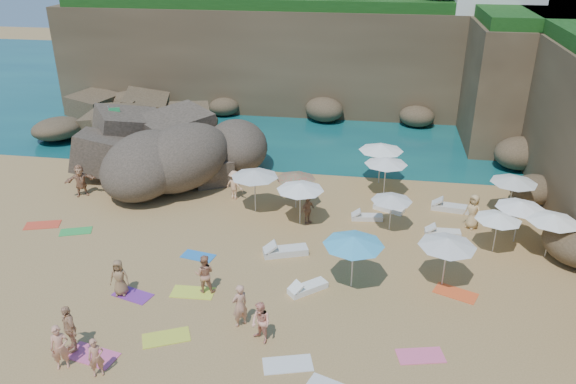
# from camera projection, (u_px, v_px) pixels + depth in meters

# --- Properties ---
(ground) EXTENTS (120.00, 120.00, 0.00)m
(ground) POSITION_uv_depth(u_px,v_px,m) (234.00, 257.00, 25.37)
(ground) COLOR tan
(ground) RESTS_ON ground
(seawater) EXTENTS (120.00, 120.00, 0.00)m
(seawater) POSITION_uv_depth(u_px,v_px,m) (313.00, 89.00, 52.21)
(seawater) COLOR #0C4751
(seawater) RESTS_ON ground
(cliff_back) EXTENTS (44.00, 8.00, 8.00)m
(cliff_back) POSITION_uv_depth(u_px,v_px,m) (330.00, 58.00, 45.76)
(cliff_back) COLOR brown
(cliff_back) RESTS_ON ground
(cliff_corner) EXTENTS (10.00, 12.00, 8.00)m
(cliff_corner) POSITION_uv_depth(u_px,v_px,m) (538.00, 79.00, 39.14)
(cliff_corner) COLOR brown
(cliff_corner) RESTS_ON ground
(rock_promontory) EXTENTS (12.00, 7.00, 2.00)m
(rock_promontory) POSITION_uv_depth(u_px,v_px,m) (142.00, 131.00, 41.26)
(rock_promontory) COLOR brown
(rock_promontory) RESTS_ON ground
(marina_masts) EXTENTS (3.10, 0.10, 6.00)m
(marina_masts) POSITION_uv_depth(u_px,v_px,m) (141.00, 51.00, 53.31)
(marina_masts) COLOR white
(marina_masts) RESTS_ON ground
(rock_outcrop) EXTENTS (10.71, 9.57, 3.52)m
(rock_outcrop) POSITION_uv_depth(u_px,v_px,m) (176.00, 180.00, 33.19)
(rock_outcrop) COLOR brown
(rock_outcrop) RESTS_ON ground
(flag_pole) EXTENTS (0.71, 0.30, 3.73)m
(flag_pole) POSITION_uv_depth(u_px,v_px,m) (113.00, 127.00, 34.59)
(flag_pole) COLOR silver
(flag_pole) RESTS_ON ground
(parasol_0) EXTENTS (2.35, 2.35, 2.22)m
(parasol_0) POSITION_uv_depth(u_px,v_px,m) (386.00, 161.00, 30.44)
(parasol_0) COLOR silver
(parasol_0) RESTS_ON ground
(parasol_1) EXTENTS (2.55, 2.55, 2.41)m
(parasol_1) POSITION_uv_depth(u_px,v_px,m) (381.00, 147.00, 31.87)
(parasol_1) COLOR silver
(parasol_1) RESTS_ON ground
(parasol_2) EXTENTS (2.00, 2.00, 1.90)m
(parasol_2) POSITION_uv_depth(u_px,v_px,m) (392.00, 198.00, 26.93)
(parasol_2) COLOR silver
(parasol_2) RESTS_ON ground
(parasol_3) EXTENTS (2.24, 2.24, 2.12)m
(parasol_3) POSITION_uv_depth(u_px,v_px,m) (521.00, 205.00, 25.79)
(parasol_3) COLOR silver
(parasol_3) RESTS_ON ground
(parasol_4) EXTENTS (2.27, 2.27, 2.15)m
(parasol_4) POSITION_uv_depth(u_px,v_px,m) (553.00, 218.00, 24.57)
(parasol_4) COLOR silver
(parasol_4) RESTS_ON ground
(parasol_5) EXTENTS (2.36, 2.36, 2.23)m
(parasol_5) POSITION_uv_depth(u_px,v_px,m) (300.00, 186.00, 27.39)
(parasol_5) COLOR silver
(parasol_5) RESTS_ON ground
(parasol_6) EXTENTS (2.11, 2.11, 1.99)m
(parasol_6) POSITION_uv_depth(u_px,v_px,m) (296.00, 176.00, 29.12)
(parasol_6) COLOR silver
(parasol_6) RESTS_ON ground
(parasol_7) EXTENTS (2.34, 2.34, 2.21)m
(parasol_7) POSITION_uv_depth(u_px,v_px,m) (514.00, 179.00, 28.21)
(parasol_7) COLOR silver
(parasol_7) RESTS_ON ground
(parasol_8) EXTENTS (2.07, 2.07, 1.96)m
(parasol_8) POSITION_uv_depth(u_px,v_px,m) (499.00, 217.00, 25.05)
(parasol_8) COLOR silver
(parasol_8) RESTS_ON ground
(parasol_9) EXTENTS (2.46, 2.46, 2.33)m
(parasol_9) POSITION_uv_depth(u_px,v_px,m) (255.00, 173.00, 28.64)
(parasol_9) COLOR silver
(parasol_9) RESTS_ON ground
(parasol_10) EXTENTS (2.50, 2.50, 2.36)m
(parasol_10) POSITION_uv_depth(u_px,v_px,m) (354.00, 241.00, 22.35)
(parasol_10) COLOR silver
(parasol_10) RESTS_ON ground
(parasol_11) EXTENTS (2.35, 2.35, 2.23)m
(parasol_11) POSITION_uv_depth(u_px,v_px,m) (448.00, 242.00, 22.49)
(parasol_11) COLOR silver
(parasol_11) RESTS_ON ground
(lounger_0) EXTENTS (1.63, 0.71, 0.25)m
(lounger_0) POSITION_uv_depth(u_px,v_px,m) (367.00, 217.00, 28.61)
(lounger_0) COLOR silver
(lounger_0) RESTS_ON ground
(lounger_1) EXTENTS (1.68, 1.13, 0.25)m
(lounger_1) POSITION_uv_depth(u_px,v_px,m) (389.00, 209.00, 29.47)
(lounger_1) COLOR white
(lounger_1) RESTS_ON ground
(lounger_2) EXTENTS (1.70, 0.62, 0.26)m
(lounger_2) POSITION_uv_depth(u_px,v_px,m) (443.00, 233.00, 27.10)
(lounger_2) COLOR silver
(lounger_2) RESTS_ON ground
(lounger_3) EXTENTS (2.12, 1.32, 0.31)m
(lounger_3) POSITION_uv_depth(u_px,v_px,m) (285.00, 251.00, 25.50)
(lounger_3) COLOR silver
(lounger_3) RESTS_ON ground
(lounger_4) EXTENTS (2.02, 0.93, 0.30)m
(lounger_4) POSITION_uv_depth(u_px,v_px,m) (450.00, 208.00, 29.53)
(lounger_4) COLOR silver
(lounger_4) RESTS_ON ground
(lounger_5) EXTENTS (1.63, 1.52, 0.26)m
(lounger_5) POSITION_uv_depth(u_px,v_px,m) (308.00, 288.00, 22.92)
(lounger_5) COLOR white
(lounger_5) RESTS_ON ground
(towel_1) EXTENTS (1.92, 1.24, 0.03)m
(towel_1) POSITION_uv_depth(u_px,v_px,m) (92.00, 355.00, 19.44)
(towel_1) COLOR #DC558D
(towel_1) RESTS_ON ground
(towel_4) EXTENTS (1.89, 1.48, 0.03)m
(towel_4) POSITION_uv_depth(u_px,v_px,m) (166.00, 338.00, 20.30)
(towel_4) COLOR #D2D939
(towel_4) RESTS_ON ground
(towel_5) EXTENTS (1.85, 1.28, 0.03)m
(towel_5) POSITION_uv_depth(u_px,v_px,m) (288.00, 364.00, 19.04)
(towel_5) COLOR silver
(towel_5) RESTS_ON ground
(towel_6) EXTENTS (1.75, 1.21, 0.03)m
(towel_6) POSITION_uv_depth(u_px,v_px,m) (133.00, 295.00, 22.68)
(towel_6) COLOR #752D94
(towel_6) RESTS_ON ground
(towel_7) EXTENTS (1.86, 1.31, 0.03)m
(towel_7) POSITION_uv_depth(u_px,v_px,m) (42.00, 225.00, 28.08)
(towel_7) COLOR #E64328
(towel_7) RESTS_ON ground
(towel_8) EXTENTS (1.61, 1.02, 0.03)m
(towel_8) POSITION_uv_depth(u_px,v_px,m) (198.00, 256.00, 25.39)
(towel_8) COLOR blue
(towel_8) RESTS_ON ground
(towel_9) EXTENTS (1.76, 1.16, 0.03)m
(towel_9) POSITION_uv_depth(u_px,v_px,m) (420.00, 356.00, 19.43)
(towel_9) COLOR #FA618E
(towel_9) RESTS_ON ground
(towel_10) EXTENTS (1.88, 1.43, 0.03)m
(towel_10) POSITION_uv_depth(u_px,v_px,m) (456.00, 293.00, 22.79)
(towel_10) COLOR #F55826
(towel_10) RESTS_ON ground
(towel_11) EXTENTS (1.67, 1.22, 0.03)m
(towel_11) POSITION_uv_depth(u_px,v_px,m) (76.00, 231.00, 27.48)
(towel_11) COLOR green
(towel_11) RESTS_ON ground
(towel_12) EXTENTS (1.77, 0.94, 0.03)m
(towel_12) POSITION_uv_depth(u_px,v_px,m) (193.00, 292.00, 22.84)
(towel_12) COLOR #D8E73D
(towel_12) RESTS_ON ground
(person_stand_0) EXTENTS (0.73, 0.63, 1.68)m
(person_stand_0) POSITION_uv_depth(u_px,v_px,m) (60.00, 347.00, 18.59)
(person_stand_0) COLOR tan
(person_stand_0) RESTS_ON ground
(person_stand_1) EXTENTS (0.90, 0.75, 1.68)m
(person_stand_1) POSITION_uv_depth(u_px,v_px,m) (204.00, 274.00, 22.58)
(person_stand_1) COLOR tan
(person_stand_1) RESTS_ON ground
(person_stand_2) EXTENTS (1.14, 0.79, 1.63)m
(person_stand_2) POSITION_uv_depth(u_px,v_px,m) (234.00, 185.00, 30.55)
(person_stand_2) COLOR #EFB488
(person_stand_2) RESTS_ON ground
(person_stand_3) EXTENTS (0.81, 0.90, 1.47)m
(person_stand_3) POSITION_uv_depth(u_px,v_px,m) (308.00, 210.00, 27.99)
(person_stand_3) COLOR #95664A
(person_stand_3) RESTS_ON ground
(person_stand_4) EXTENTS (0.96, 0.95, 1.78)m
(person_stand_4) POSITION_uv_depth(u_px,v_px,m) (473.00, 211.00, 27.50)
(person_stand_4) COLOR tan
(person_stand_4) RESTS_ON ground
(person_stand_5) EXTENTS (1.69, 1.31, 1.82)m
(person_stand_5) POSITION_uv_depth(u_px,v_px,m) (80.00, 180.00, 30.88)
(person_stand_5) COLOR tan
(person_stand_5) RESTS_ON ground
(person_stand_6) EXTENTS (0.75, 0.75, 1.77)m
(person_stand_6) POSITION_uv_depth(u_px,v_px,m) (240.00, 305.00, 20.62)
(person_stand_6) COLOR tan
(person_stand_6) RESTS_ON ground
(person_lie_1) EXTENTS (1.98, 2.07, 0.44)m
(person_lie_1) POSITION_uv_depth(u_px,v_px,m) (72.00, 345.00, 19.65)
(person_lie_1) COLOR tan
(person_lie_1) RESTS_ON ground
(person_lie_2) EXTENTS (1.00, 1.66, 0.42)m
(person_lie_2) POSITION_uv_depth(u_px,v_px,m) (121.00, 290.00, 22.64)
(person_lie_2) COLOR #8F6A47
(person_lie_2) RESTS_ON ground
(person_lie_4) EXTENTS (1.17, 1.48, 0.34)m
(person_lie_4) POSITION_uv_depth(u_px,v_px,m) (99.00, 371.00, 18.54)
(person_lie_4) COLOR tan
(person_lie_4) RESTS_ON ground
(person_lie_5) EXTENTS (1.59, 1.74, 0.60)m
(person_lie_5) POSITION_uv_depth(u_px,v_px,m) (261.00, 335.00, 20.01)
(person_lie_5) COLOR #F6A48B
(person_lie_5) RESTS_ON ground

